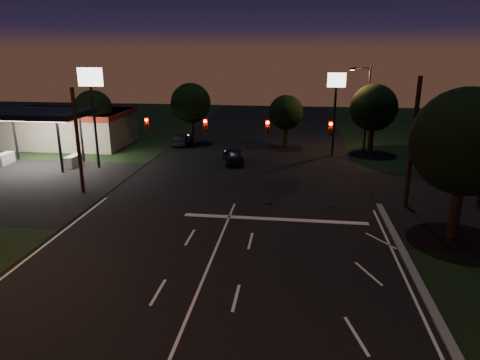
% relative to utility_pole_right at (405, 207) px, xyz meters
% --- Properties ---
extents(ground, '(140.00, 140.00, 0.00)m').
position_rel_utility_pole_right_xyz_m(ground, '(-12.00, -15.00, 0.00)').
color(ground, black).
rests_on(ground, ground).
extents(stop_bar, '(12.00, 0.50, 0.01)m').
position_rel_utility_pole_right_xyz_m(stop_bar, '(-9.00, -3.50, 0.01)').
color(stop_bar, silver).
rests_on(stop_bar, ground).
extents(utility_pole_right, '(0.30, 0.30, 9.00)m').
position_rel_utility_pole_right_xyz_m(utility_pole_right, '(0.00, 0.00, 0.00)').
color(utility_pole_right, black).
rests_on(utility_pole_right, ground).
extents(utility_pole_left, '(0.28, 0.28, 8.00)m').
position_rel_utility_pole_right_xyz_m(utility_pole_left, '(-24.00, 0.00, 0.00)').
color(utility_pole_left, black).
rests_on(utility_pole_left, ground).
extents(signal_span, '(24.00, 0.40, 1.56)m').
position_rel_utility_pole_right_xyz_m(signal_span, '(-12.00, -0.04, 5.50)').
color(signal_span, black).
rests_on(signal_span, ground).
extents(gas_station, '(14.20, 16.10, 5.25)m').
position_rel_utility_pole_right_xyz_m(gas_station, '(-33.86, 15.39, 2.38)').
color(gas_station, gray).
rests_on(gas_station, ground).
extents(pole_sign_left_near, '(2.20, 0.30, 9.10)m').
position_rel_utility_pole_right_xyz_m(pole_sign_left_near, '(-26.00, 7.00, 6.98)').
color(pole_sign_left_near, black).
rests_on(pole_sign_left_near, ground).
extents(pole_sign_right, '(1.80, 0.30, 8.40)m').
position_rel_utility_pole_right_xyz_m(pole_sign_right, '(-4.00, 15.00, 6.24)').
color(pole_sign_right, black).
rests_on(pole_sign_right, ground).
extents(street_light_right_far, '(2.20, 0.35, 9.00)m').
position_rel_utility_pole_right_xyz_m(street_light_right_far, '(-0.76, 17.00, 5.24)').
color(street_light_right_far, black).
rests_on(street_light_right_far, ground).
extents(tree_right_near, '(6.00, 6.00, 8.76)m').
position_rel_utility_pole_right_xyz_m(tree_right_near, '(1.53, -4.83, 5.68)').
color(tree_right_near, black).
rests_on(tree_right_near, ground).
extents(tree_far_a, '(4.20, 4.20, 6.42)m').
position_rel_utility_pole_right_xyz_m(tree_far_a, '(-29.98, 15.12, 4.26)').
color(tree_far_a, black).
rests_on(tree_far_a, ground).
extents(tree_far_b, '(4.60, 4.60, 6.98)m').
position_rel_utility_pole_right_xyz_m(tree_far_b, '(-19.98, 19.13, 4.61)').
color(tree_far_b, black).
rests_on(tree_far_b, ground).
extents(tree_far_c, '(3.80, 3.80, 5.86)m').
position_rel_utility_pole_right_xyz_m(tree_far_c, '(-8.98, 18.10, 3.90)').
color(tree_far_c, black).
rests_on(tree_far_c, ground).
extents(tree_far_d, '(4.80, 4.80, 7.30)m').
position_rel_utility_pole_right_xyz_m(tree_far_d, '(0.02, 16.13, 4.83)').
color(tree_far_d, black).
rests_on(tree_far_d, ground).
extents(tree_far_e, '(4.00, 4.00, 6.18)m').
position_rel_utility_pole_right_xyz_m(tree_far_e, '(8.02, 14.11, 4.11)').
color(tree_far_e, black).
rests_on(tree_far_e, ground).
extents(car_oncoming_a, '(2.87, 4.86, 1.55)m').
position_rel_utility_pole_right_xyz_m(car_oncoming_a, '(-13.79, 10.42, 0.78)').
color(car_oncoming_a, black).
rests_on(car_oncoming_a, ground).
extents(car_oncoming_b, '(1.96, 4.20, 1.33)m').
position_rel_utility_pole_right_xyz_m(car_oncoming_b, '(-21.00, 17.72, 0.67)').
color(car_oncoming_b, black).
rests_on(car_oncoming_b, ground).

